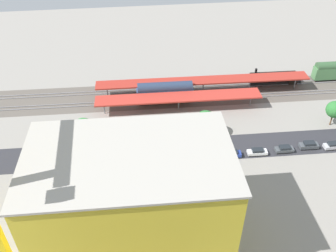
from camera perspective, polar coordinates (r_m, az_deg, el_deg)
name	(u,v)px	position (r m, az deg, el deg)	size (l,w,h in m)	color
ground_plane	(207,142)	(91.02, 6.20, -2.44)	(200.60, 200.60, 0.00)	gray
rail_bed	(192,94)	(108.71, 3.75, 5.10)	(125.37, 14.05, 0.01)	#5B544C
street_asphalt	(209,148)	(89.13, 6.54, -3.49)	(125.37, 9.00, 0.01)	#2D2D33
track_rails	(192,93)	(108.62, 3.76, 5.18)	(125.33, 10.98, 0.12)	#9E9EA8
platform_canopy_near	(179,97)	(99.51, 1.70, 4.56)	(45.71, 6.34, 4.26)	#B73328
platform_canopy_far	(204,80)	(107.07, 5.62, 7.15)	(62.70, 6.25, 4.57)	#A82D23
locomotive	(275,78)	(117.63, 16.51, 7.31)	(16.09, 3.40, 5.31)	black
freight_coach_far	(165,92)	(103.35, -0.49, 5.44)	(16.18, 3.60, 6.21)	black
parked_car_0	(332,146)	(96.68, 24.46, -2.87)	(4.17, 1.84, 1.72)	black
parked_car_1	(309,145)	(94.51, 21.28, -2.87)	(4.67, 2.01, 1.84)	black
parked_car_2	(284,149)	(91.55, 17.84, -3.51)	(4.48, 1.87, 1.62)	black
parked_car_3	(257,152)	(88.99, 13.87, -4.01)	(4.79, 1.90, 1.61)	black
parked_car_4	(232,154)	(87.23, 10.04, -4.35)	(4.40, 2.12, 1.62)	black
parked_car_5	(207,156)	(85.78, 6.22, -4.74)	(4.21, 1.87, 1.70)	black
parked_car_6	(185,159)	(84.77, 2.70, -5.15)	(4.38, 1.72, 1.66)	black
parked_car_7	(155,161)	(83.99, -2.04, -5.57)	(4.31, 1.93, 1.82)	black
construction_building	(133,203)	(62.97, -5.58, -11.91)	(32.10, 19.22, 20.96)	yellow
construction_roof_slab	(129,156)	(55.33, -6.23, -4.69)	(32.70, 19.82, 0.40)	#ADA89E
box_truck_0	(190,171)	(80.53, 3.55, -7.11)	(9.71, 3.10, 3.36)	black
box_truck_1	(110,181)	(79.37, -9.19, -8.55)	(9.46, 2.97, 3.23)	black
box_truck_2	(138,177)	(79.50, -4.82, -7.96)	(9.26, 2.38, 3.29)	black
street_tree_0	(84,129)	(89.30, -13.15, -0.51)	(5.60, 5.60, 7.37)	brown
street_tree_1	(335,110)	(102.50, 24.78, 2.37)	(4.45, 4.45, 7.12)	brown
street_tree_2	(206,121)	(89.99, 5.97, 0.85)	(5.21, 5.21, 7.30)	brown
traffic_light	(88,157)	(81.91, -12.51, -4.83)	(0.50, 0.36, 6.21)	#333333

